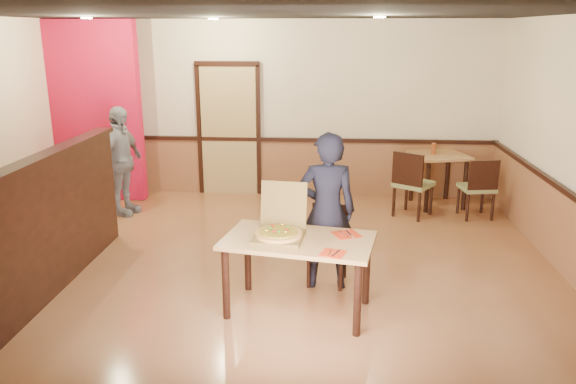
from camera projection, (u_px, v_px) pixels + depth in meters
name	position (u px, v px, depth m)	size (l,w,h in m)	color
floor	(249.00, 283.00, 6.06)	(7.00, 7.00, 0.00)	#A66740
ceiling	(243.00, 11.00, 5.28)	(7.00, 7.00, 0.00)	black
wall_back	(278.00, 109.00, 9.02)	(7.00, 7.00, 0.00)	beige
wainscot_back	(278.00, 167.00, 9.26)	(7.00, 0.04, 0.90)	#905A39
chair_rail_back	(278.00, 139.00, 9.11)	(7.00, 0.06, 0.06)	black
back_door	(229.00, 131.00, 9.14)	(0.90, 0.06, 2.10)	tan
booth_partition	(53.00, 220.00, 5.81)	(0.20, 3.10, 1.44)	black
red_accent_panel	(90.00, 112.00, 8.75)	(1.60, 0.20, 2.78)	red
spot_a	(87.00, 18.00, 7.18)	(0.14, 0.14, 0.02)	beige
spot_b	(213.00, 19.00, 7.74)	(0.14, 0.14, 0.02)	beige
spot_c	(380.00, 17.00, 6.62)	(0.14, 0.14, 0.02)	beige
main_table	(298.00, 249.00, 5.30)	(1.51, 1.04, 0.75)	#AF7F4A
diner_chair	(328.00, 241.00, 6.02)	(0.47, 0.47, 0.84)	olive
side_chair_left	(412.00, 182.00, 8.07)	(0.67, 0.67, 0.98)	olive
side_chair_right	(479.00, 186.00, 8.01)	(0.50, 0.50, 0.89)	olive
side_table	(439.00, 166.00, 8.59)	(0.92, 0.92, 0.81)	#AF7F4A
diner	(327.00, 211.00, 5.78)	(0.61, 0.40, 1.66)	black
passerby	(121.00, 161.00, 8.13)	(0.94, 0.39, 1.60)	gray
pizza_box	(279.00, 231.00, 5.29)	(0.51, 0.58, 0.48)	brown
pizza	(278.00, 234.00, 5.25)	(0.44, 0.44, 0.03)	#C69248
napkin_near	(333.00, 253.00, 4.91)	(0.26, 0.26, 0.01)	red
napkin_far	(346.00, 234.00, 5.37)	(0.31, 0.31, 0.01)	red
condiment	(434.00, 149.00, 8.52)	(0.07, 0.07, 0.17)	#913F1A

